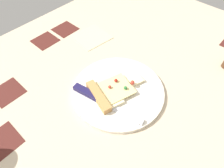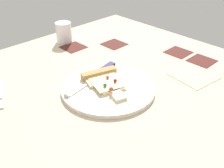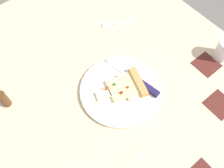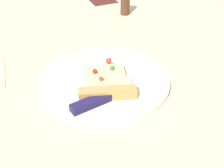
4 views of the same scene
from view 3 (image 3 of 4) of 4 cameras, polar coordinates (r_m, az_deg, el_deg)
ground_plane at (r=93.09cm, az=-5.17°, el=-2.59°), size 124.04×124.04×3.00cm
plate at (r=91.31cm, az=1.89°, el=-1.43°), size 29.36×29.36×1.31cm
pizza_slice at (r=90.59cm, az=3.40°, el=-0.47°), size 13.84×18.95×2.62cm
knife at (r=92.31cm, az=5.68°, el=0.84°), size 23.97×6.52×2.45cm
drinking_glass at (r=105.95cm, az=24.23°, el=7.16°), size 6.71×6.71×8.58cm
pepper_shaker at (r=94.04cm, az=-23.39°, el=-3.18°), size 3.01×3.01×7.18cm
fork at (r=110.91cm, az=1.28°, el=13.66°), size 8.64×14.41×0.80cm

